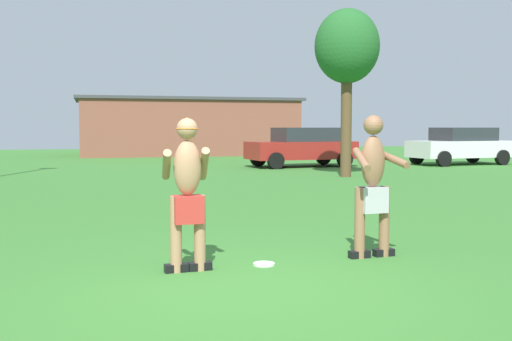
% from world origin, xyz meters
% --- Properties ---
extents(ground_plane, '(80.00, 80.00, 0.00)m').
position_xyz_m(ground_plane, '(0.00, 0.00, 0.00)').
color(ground_plane, '#38752D').
extents(player_with_cap, '(0.56, 0.57, 1.71)m').
position_xyz_m(player_with_cap, '(-0.38, 0.91, 0.94)').
color(player_with_cap, black).
rests_on(player_with_cap, ground_plane).
extents(player_in_gray, '(0.61, 0.63, 1.74)m').
position_xyz_m(player_in_gray, '(1.92, 1.02, 0.92)').
color(player_in_gray, black).
rests_on(player_in_gray, ground_plane).
extents(frisbee, '(0.25, 0.25, 0.03)m').
position_xyz_m(frisbee, '(0.52, 0.96, 0.01)').
color(frisbee, white).
rests_on(frisbee, ground_plane).
extents(car_red_mid_lot, '(4.47, 2.41, 1.58)m').
position_xyz_m(car_red_mid_lot, '(6.84, 17.25, 0.82)').
color(car_red_mid_lot, maroon).
rests_on(car_red_mid_lot, ground_plane).
extents(car_white_far_end, '(4.45, 2.36, 1.58)m').
position_xyz_m(car_white_far_end, '(13.82, 16.78, 0.82)').
color(car_white_far_end, white).
rests_on(car_white_far_end, ground_plane).
extents(outbuilding_behind_lot, '(12.52, 6.38, 3.24)m').
position_xyz_m(outbuilding_behind_lot, '(4.07, 29.50, 1.63)').
color(outbuilding_behind_lot, brown).
rests_on(outbuilding_behind_lot, ground_plane).
extents(tree_left_field, '(2.06, 2.06, 5.35)m').
position_xyz_m(tree_left_field, '(6.52, 12.22, 4.07)').
color(tree_left_field, brown).
rests_on(tree_left_field, ground_plane).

